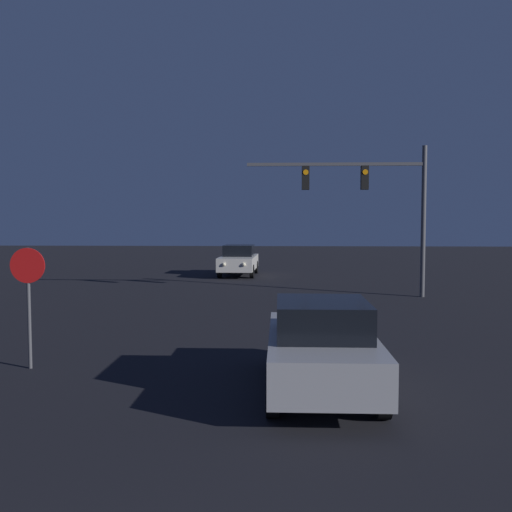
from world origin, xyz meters
The scene contains 4 objects.
car_near centered at (1.37, 7.42, 0.81)m, with size 1.84×4.29×1.60m.
car_far centered at (-1.50, 27.51, 0.81)m, with size 1.94×4.34×1.60m.
traffic_signal_mast centered at (4.21, 19.62, 3.91)m, with size 6.78×0.30×5.72m.
stop_sign centered at (-4.29, 8.74, 1.67)m, with size 0.69×0.07×2.40m.
Camera 1 is at (0.66, -2.21, 2.97)m, focal length 40.00 mm.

